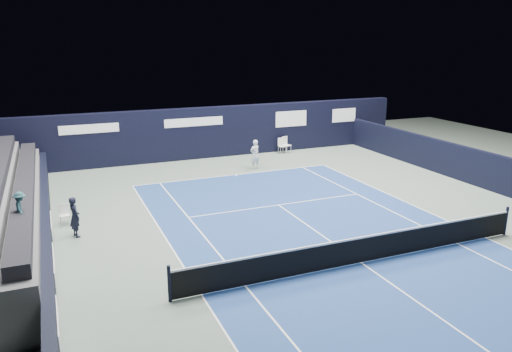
{
  "coord_description": "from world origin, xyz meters",
  "views": [
    {
      "loc": [
        -9.04,
        -12.55,
        7.17
      ],
      "look_at": [
        -0.86,
        6.93,
        1.3
      ],
      "focal_mm": 35.0,
      "sensor_mm": 36.0,
      "label": 1
    }
  ],
  "objects_px": {
    "line_judge_chair": "(64,213)",
    "tennis_player": "(255,154)",
    "folding_chair_back_a": "(281,143)",
    "folding_chair_back_b": "(286,143)",
    "tennis_net": "(362,249)"
  },
  "relations": [
    {
      "from": "folding_chair_back_b",
      "to": "tennis_player",
      "type": "xyz_separation_m",
      "value": [
        -3.45,
        -3.08,
        0.24
      ]
    },
    {
      "from": "tennis_net",
      "to": "folding_chair_back_a",
      "type": "bearing_deg",
      "value": 73.67
    },
    {
      "from": "folding_chair_back_b",
      "to": "line_judge_chair",
      "type": "distance_m",
      "value": 16.04
    },
    {
      "from": "folding_chair_back_b",
      "to": "tennis_player",
      "type": "bearing_deg",
      "value": -155.47
    },
    {
      "from": "folding_chair_back_a",
      "to": "folding_chair_back_b",
      "type": "bearing_deg",
      "value": 0.75
    },
    {
      "from": "folding_chair_back_b",
      "to": "line_judge_chair",
      "type": "height_order",
      "value": "folding_chair_back_b"
    },
    {
      "from": "tennis_net",
      "to": "tennis_player",
      "type": "height_order",
      "value": "tennis_player"
    },
    {
      "from": "tennis_net",
      "to": "tennis_player",
      "type": "xyz_separation_m",
      "value": [
        1.5,
        12.71,
        0.32
      ]
    },
    {
      "from": "tennis_player",
      "to": "folding_chair_back_a",
      "type": "bearing_deg",
      "value": 44.57
    },
    {
      "from": "folding_chair_back_a",
      "to": "tennis_player",
      "type": "height_order",
      "value": "tennis_player"
    },
    {
      "from": "line_judge_chair",
      "to": "folding_chair_back_b",
      "type": "bearing_deg",
      "value": 25.03
    },
    {
      "from": "line_judge_chair",
      "to": "tennis_net",
      "type": "relative_size",
      "value": 0.06
    },
    {
      "from": "line_judge_chair",
      "to": "tennis_net",
      "type": "height_order",
      "value": "tennis_net"
    },
    {
      "from": "line_judge_chair",
      "to": "tennis_player",
      "type": "height_order",
      "value": "tennis_player"
    },
    {
      "from": "folding_chair_back_a",
      "to": "folding_chair_back_b",
      "type": "xyz_separation_m",
      "value": [
        0.32,
        -0.0,
        -0.06
      ]
    }
  ]
}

